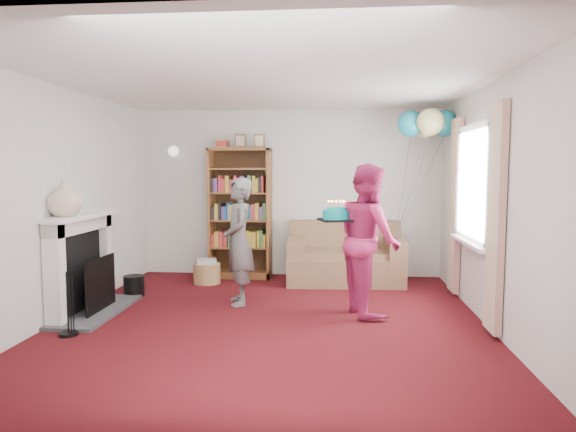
# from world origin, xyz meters

# --- Properties ---
(ground) EXTENTS (5.00, 5.00, 0.00)m
(ground) POSITION_xyz_m (0.00, 0.00, 0.00)
(ground) COLOR #34070C
(ground) RESTS_ON ground
(wall_back) EXTENTS (4.50, 0.02, 2.50)m
(wall_back) POSITION_xyz_m (0.00, 2.51, 1.25)
(wall_back) COLOR silver
(wall_back) RESTS_ON ground
(wall_left) EXTENTS (0.02, 5.00, 2.50)m
(wall_left) POSITION_xyz_m (-2.26, 0.00, 1.25)
(wall_left) COLOR silver
(wall_left) RESTS_ON ground
(wall_right) EXTENTS (0.02, 5.00, 2.50)m
(wall_right) POSITION_xyz_m (2.26, 0.00, 1.25)
(wall_right) COLOR silver
(wall_right) RESTS_ON ground
(ceiling) EXTENTS (4.50, 5.00, 0.01)m
(ceiling) POSITION_xyz_m (0.00, 0.00, 2.50)
(ceiling) COLOR white
(ceiling) RESTS_ON wall_back
(fireplace) EXTENTS (0.55, 1.80, 1.12)m
(fireplace) POSITION_xyz_m (-2.09, 0.19, 0.51)
(fireplace) COLOR #3F3F42
(fireplace) RESTS_ON ground
(window_bay) EXTENTS (0.14, 2.02, 2.20)m
(window_bay) POSITION_xyz_m (2.21, 0.60, 1.20)
(window_bay) COLOR white
(window_bay) RESTS_ON ground
(wall_sconce) EXTENTS (0.16, 0.23, 0.16)m
(wall_sconce) POSITION_xyz_m (-1.75, 2.36, 1.88)
(wall_sconce) COLOR gold
(wall_sconce) RESTS_ON ground
(bookcase) EXTENTS (0.91, 0.42, 2.13)m
(bookcase) POSITION_xyz_m (-0.72, 2.30, 0.94)
(bookcase) COLOR #472B14
(bookcase) RESTS_ON ground
(sofa) EXTENTS (1.62, 0.86, 0.86)m
(sofa) POSITION_xyz_m (0.82, 2.07, 0.32)
(sofa) COLOR brown
(sofa) RESTS_ON ground
(wicker_basket) EXTENTS (0.38, 0.38, 0.34)m
(wicker_basket) POSITION_xyz_m (-1.12, 1.80, 0.15)
(wicker_basket) COLOR #A87D4E
(wicker_basket) RESTS_ON ground
(person_striped) EXTENTS (0.51, 0.63, 1.51)m
(person_striped) POSITION_xyz_m (-0.46, 0.74, 0.76)
(person_striped) COLOR black
(person_striped) RESTS_ON ground
(person_magenta) EXTENTS (0.84, 0.96, 1.68)m
(person_magenta) POSITION_xyz_m (1.05, 0.47, 0.84)
(person_magenta) COLOR #A82153
(person_magenta) RESTS_ON ground
(birthday_cake) EXTENTS (0.35, 0.35, 0.22)m
(birthday_cake) POSITION_xyz_m (0.69, 0.41, 1.12)
(birthday_cake) COLOR black
(birthday_cake) RESTS_ON ground
(balloons) EXTENTS (0.79, 0.79, 1.74)m
(balloons) POSITION_xyz_m (1.90, 1.83, 2.22)
(balloons) COLOR #3F3F3F
(balloons) RESTS_ON ground
(mantel_vase) EXTENTS (0.38, 0.38, 0.38)m
(mantel_vase) POSITION_xyz_m (-2.12, -0.15, 1.31)
(mantel_vase) COLOR beige
(mantel_vase) RESTS_ON fireplace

